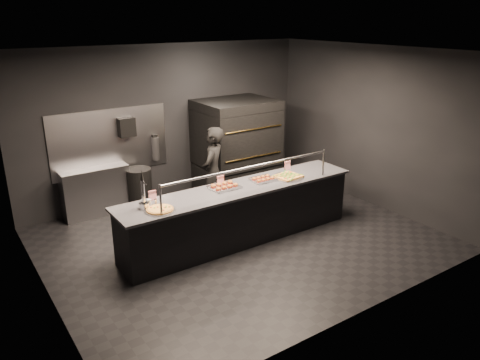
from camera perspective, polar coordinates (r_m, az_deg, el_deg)
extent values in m
plane|color=black|center=(7.78, 0.00, -7.25)|extent=(6.00, 6.00, 0.00)
plane|color=black|center=(6.96, 0.00, 15.37)|extent=(6.00, 6.00, 0.00)
cube|color=black|center=(9.33, -8.73, 6.93)|extent=(6.00, 0.04, 3.00)
cube|color=black|center=(5.45, 14.96, -2.77)|extent=(6.00, 0.04, 3.00)
cube|color=black|center=(6.15, -23.81, -1.26)|extent=(0.04, 5.00, 3.00)
cube|color=black|center=(9.20, 15.74, 6.23)|extent=(0.04, 5.00, 3.00)
cube|color=#99999E|center=(8.93, -15.56, 4.53)|extent=(2.20, 0.02, 1.20)
cube|color=black|center=(7.59, 0.00, -4.29)|extent=(4.00, 0.70, 0.88)
cube|color=#35353A|center=(7.41, 0.00, -1.03)|extent=(4.10, 0.78, 0.04)
cylinder|color=#99999E|center=(6.40, -9.65, -2.42)|extent=(0.03, 0.03, 0.45)
cylinder|color=#99999E|center=(8.02, 10.12, 2.12)|extent=(0.03, 0.03, 0.45)
cylinder|color=#99999E|center=(7.04, 1.38, 1.61)|extent=(3.00, 0.04, 0.04)
cube|color=black|center=(9.73, -0.45, 0.33)|extent=(1.50, 1.15, 0.60)
cube|color=black|center=(9.55, -0.46, 3.73)|extent=(1.50, 1.20, 0.55)
cube|color=black|center=(9.41, -0.47, 6.95)|extent=(1.50, 1.20, 0.55)
cube|color=black|center=(9.34, -0.47, 9.16)|extent=(1.50, 1.20, 0.18)
cylinder|color=gold|center=(9.06, 1.73, 2.84)|extent=(1.30, 0.02, 0.02)
cylinder|color=gold|center=(8.92, 1.76, 6.22)|extent=(1.30, 0.02, 0.02)
cube|color=#99999E|center=(8.92, -17.14, -1.38)|extent=(1.20, 0.35, 0.90)
cube|color=black|center=(8.88, -13.68, 6.28)|extent=(0.30, 0.20, 0.35)
cylinder|color=#B2B2B7|center=(9.21, -10.27, 3.78)|extent=(0.14, 0.14, 0.45)
cube|color=black|center=(9.15, -10.36, 5.29)|extent=(0.10, 0.06, 0.06)
cylinder|color=silver|center=(6.74, -11.62, -3.08)|extent=(0.15, 0.15, 0.08)
cylinder|color=silver|center=(6.67, -11.73, -1.57)|extent=(0.05, 0.05, 0.38)
cylinder|color=silver|center=(6.53, -11.54, -0.41)|extent=(0.02, 0.11, 0.02)
cone|color=black|center=(6.58, -11.89, 0.58)|extent=(0.05, 0.05, 0.15)
cylinder|color=silver|center=(6.63, -9.73, -3.65)|extent=(0.44, 0.44, 0.01)
cylinder|color=#BB853C|center=(6.63, -9.74, -3.56)|extent=(0.38, 0.38, 0.02)
cylinder|color=#F2C14E|center=(6.63, -9.75, -3.46)|extent=(0.33, 0.33, 0.01)
cube|color=silver|center=(7.38, -1.92, -0.90)|extent=(0.51, 0.40, 0.02)
ellipsoid|color=#AA6524|center=(7.23, -2.66, -1.05)|extent=(0.09, 0.09, 0.06)
ellipsoid|color=#AA6524|center=(7.35, -3.29, -0.70)|extent=(0.09, 0.09, 0.06)
ellipsoid|color=#AA6524|center=(7.28, -1.95, -0.89)|extent=(0.09, 0.09, 0.06)
ellipsoid|color=#AA6524|center=(7.40, -2.59, -0.54)|extent=(0.09, 0.09, 0.06)
ellipsoid|color=#AA6524|center=(7.33, -1.25, -0.73)|extent=(0.09, 0.09, 0.06)
ellipsoid|color=#AA6524|center=(7.45, -1.90, -0.38)|extent=(0.09, 0.09, 0.06)
ellipsoid|color=#AA6524|center=(7.39, -0.56, -0.56)|extent=(0.09, 0.09, 0.06)
ellipsoid|color=#AA6524|center=(7.51, -1.22, -0.23)|extent=(0.09, 0.09, 0.06)
cube|color=silver|center=(7.72, 2.86, 0.02)|extent=(0.42, 0.33, 0.02)
ellipsoid|color=#AA6524|center=(7.58, 2.34, -0.10)|extent=(0.07, 0.07, 0.05)
ellipsoid|color=#AA6524|center=(7.68, 1.75, 0.18)|extent=(0.07, 0.07, 0.05)
ellipsoid|color=#AA6524|center=(7.63, 2.88, 0.03)|extent=(0.07, 0.07, 0.05)
ellipsoid|color=#AA6524|center=(7.73, 2.30, 0.30)|extent=(0.07, 0.07, 0.05)
ellipsoid|color=#AA6524|center=(7.68, 3.42, 0.16)|extent=(0.07, 0.07, 0.05)
ellipsoid|color=#AA6524|center=(7.78, 2.83, 0.43)|extent=(0.07, 0.07, 0.05)
ellipsoid|color=#AA6524|center=(7.74, 3.95, 0.28)|extent=(0.07, 0.07, 0.05)
ellipsoid|color=#AA6524|center=(7.83, 3.36, 0.55)|extent=(0.07, 0.07, 0.05)
cylinder|color=silver|center=(7.89, 5.87, 0.36)|extent=(0.52, 0.52, 0.01)
cube|color=#BB853C|center=(7.88, 5.88, 0.47)|extent=(0.45, 0.41, 0.02)
cube|color=#F2C14E|center=(7.88, 5.88, 0.55)|extent=(0.43, 0.39, 0.01)
cube|color=#468E27|center=(7.88, 5.88, 0.61)|extent=(0.40, 0.37, 0.01)
cylinder|color=silver|center=(6.80, -11.00, -2.73)|extent=(0.06, 0.06, 0.10)
cylinder|color=silver|center=(6.84, -10.23, -2.63)|extent=(0.04, 0.04, 0.08)
cube|color=white|center=(7.00, -10.63, -1.85)|extent=(0.12, 0.04, 0.15)
cube|color=white|center=(7.51, -2.39, -0.02)|extent=(0.12, 0.04, 0.15)
cube|color=white|center=(8.28, 5.80, 1.80)|extent=(0.12, 0.04, 0.15)
cylinder|color=black|center=(9.02, -12.14, -1.07)|extent=(0.48, 0.48, 0.79)
imported|color=black|center=(8.35, -3.33, 0.86)|extent=(0.72, 0.70, 1.67)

